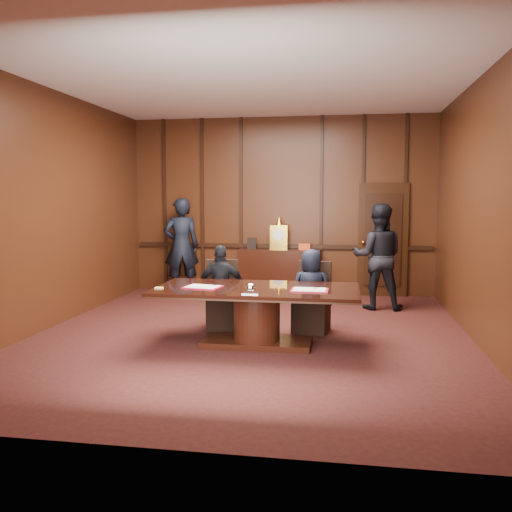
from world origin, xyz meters
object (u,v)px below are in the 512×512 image
at_px(signatory_right, 311,291).
at_px(witness_right, 378,257).
at_px(witness_left, 181,246).
at_px(sideboard, 279,270).
at_px(signatory_left, 221,287).
at_px(conference_table, 257,307).

bearing_deg(signatory_right, witness_right, -117.46).
height_order(witness_left, witness_right, witness_left).
height_order(sideboard, signatory_left, sideboard).
bearing_deg(signatory_left, sideboard, -108.57).
bearing_deg(signatory_left, witness_right, -150.45).
bearing_deg(signatory_right, conference_table, 52.05).
height_order(sideboard, conference_table, sideboard).
bearing_deg(signatory_right, witness_left, -44.23).
bearing_deg(signatory_left, witness_left, -71.74).
bearing_deg(signatory_left, signatory_right, 170.67).
distance_m(witness_left, witness_right, 3.90).
relative_size(sideboard, witness_left, 0.84).
height_order(signatory_right, witness_right, witness_right).
distance_m(sideboard, signatory_left, 3.00).
bearing_deg(conference_table, signatory_left, 129.09).
bearing_deg(witness_left, signatory_right, 114.84).
height_order(sideboard, witness_left, witness_left).
distance_m(conference_table, signatory_left, 1.04).
distance_m(conference_table, witness_left, 4.20).
xyz_separation_m(signatory_right, witness_right, (1.02, 1.87, 0.31)).
distance_m(sideboard, witness_right, 2.18).
distance_m(signatory_right, witness_right, 2.15).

